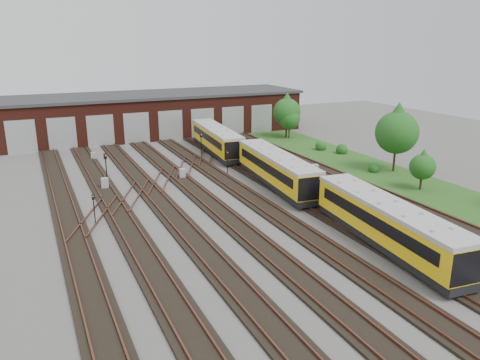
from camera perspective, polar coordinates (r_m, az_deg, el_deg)
name	(u,v)px	position (r m, az deg, el deg)	size (l,w,h in m)	color
ground	(256,221)	(38.55, 2.01, -5.00)	(120.00, 120.00, 0.00)	#4D4B48
track_network	(251,218)	(38.93, 1.40, -4.60)	(30.40, 70.00, 0.33)	black
maintenance_shed	(140,114)	(74.53, -12.06, 7.82)	(51.00, 12.50, 6.35)	#491A12
grass_verge	(363,167)	(56.58, 14.75, 1.59)	(8.00, 55.00, 0.05)	#26511B
metro_train	(276,168)	(46.93, 4.45, 1.41)	(4.09, 47.11, 3.08)	black
signal_mast_0	(94,205)	(39.00, -17.39, -2.96)	(0.23, 0.22, 2.54)	black
signal_mast_1	(106,165)	(49.06, -16.02, 1.77)	(0.32, 0.31, 3.34)	black
signal_mast_2	(201,142)	(59.49, -4.76, 4.68)	(0.27, 0.26, 2.98)	black
signal_mast_3	(227,159)	(51.56, -1.55, 2.55)	(0.23, 0.22, 2.55)	black
relay_cabinet_0	(105,184)	(48.29, -16.13, -0.42)	(0.69, 0.57, 1.14)	#A0A2A4
relay_cabinet_1	(94,156)	(60.62, -17.40, 2.81)	(0.58, 0.48, 0.97)	#A0A2A4
relay_cabinet_2	(182,174)	(50.28, -7.03, 0.75)	(0.64, 0.53, 1.07)	#A0A2A4
relay_cabinet_3	(220,141)	(67.01, -2.42, 4.81)	(0.54, 0.45, 0.90)	#A0A2A4
relay_cabinet_4	(315,169)	(52.25, 9.10, 1.30)	(0.66, 0.55, 1.11)	#A0A2A4
tree_0	(287,109)	(70.98, 5.74, 8.64)	(4.12, 4.12, 6.83)	#312116
tree_1	(289,116)	(70.56, 6.05, 7.79)	(3.22, 3.22, 5.33)	#312116
tree_2	(397,127)	(54.54, 18.63, 6.10)	(4.72, 4.72, 7.82)	#312116
tree_3	(423,164)	(48.94, 21.40, 1.85)	(2.51, 2.51, 4.16)	#312116
bush_0	(374,167)	(54.46, 16.00, 1.52)	(1.18, 1.18, 1.18)	#194B15
bush_1	(321,145)	(63.91, 9.84, 4.26)	(1.49, 1.49, 1.49)	#194B15
bush_2	(342,148)	(62.41, 12.32, 3.84)	(1.53, 1.53, 1.53)	#194B15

